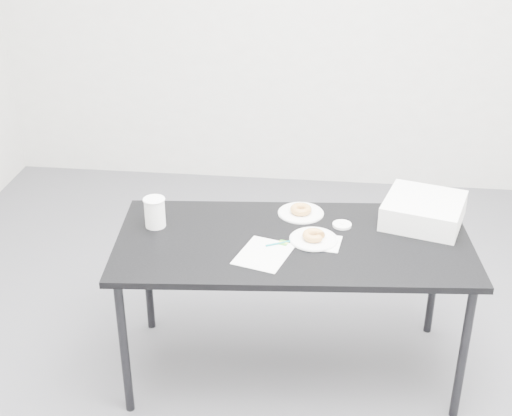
# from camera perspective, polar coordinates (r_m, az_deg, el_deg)

# --- Properties ---
(floor) EXTENTS (4.00, 4.00, 0.00)m
(floor) POSITION_cam_1_polar(r_m,az_deg,el_deg) (3.48, 0.25, -11.62)
(floor) COLOR #4F4F54
(floor) RESTS_ON ground
(table) EXTENTS (1.56, 0.83, 0.68)m
(table) POSITION_cam_1_polar(r_m,az_deg,el_deg) (3.05, 2.98, -3.39)
(table) COLOR black
(table) RESTS_ON floor
(scorecard) EXTENTS (0.25, 0.29, 0.00)m
(scorecard) POSITION_cam_1_polar(r_m,az_deg,el_deg) (2.91, 0.64, -3.70)
(scorecard) COLOR white
(scorecard) RESTS_ON table
(logo_patch) EXTENTS (0.05, 0.05, 0.00)m
(logo_patch) POSITION_cam_1_polar(r_m,az_deg,el_deg) (2.99, 2.20, -2.79)
(logo_patch) COLOR green
(logo_patch) RESTS_ON scorecard
(pen) EXTENTS (0.11, 0.06, 0.01)m
(pen) POSITION_cam_1_polar(r_m,az_deg,el_deg) (2.98, 1.82, -2.84)
(pen) COLOR #0B757D
(pen) RESTS_ON scorecard
(napkin) EXTENTS (0.16, 0.16, 0.00)m
(napkin) POSITION_cam_1_polar(r_m,az_deg,el_deg) (3.00, 5.40, -2.77)
(napkin) COLOR white
(napkin) RESTS_ON table
(plate_near) EXTENTS (0.20, 0.20, 0.01)m
(plate_near) POSITION_cam_1_polar(r_m,az_deg,el_deg) (3.02, 4.63, -2.50)
(plate_near) COLOR silver
(plate_near) RESTS_ON napkin
(donut_near) EXTENTS (0.12, 0.12, 0.03)m
(donut_near) POSITION_cam_1_polar(r_m,az_deg,el_deg) (3.01, 4.64, -2.20)
(donut_near) COLOR #C0773D
(donut_near) RESTS_ON plate_near
(plate_far) EXTENTS (0.21, 0.21, 0.01)m
(plate_far) POSITION_cam_1_polar(r_m,az_deg,el_deg) (3.23, 3.60, -0.41)
(plate_far) COLOR silver
(plate_far) RESTS_ON table
(donut_far) EXTENTS (0.11, 0.11, 0.03)m
(donut_far) POSITION_cam_1_polar(r_m,az_deg,el_deg) (3.22, 3.61, -0.11)
(donut_far) COLOR #C0773D
(donut_far) RESTS_ON plate_far
(coffee_cup) EXTENTS (0.09, 0.09, 0.13)m
(coffee_cup) POSITION_cam_1_polar(r_m,az_deg,el_deg) (3.12, -8.10, -0.34)
(coffee_cup) COLOR white
(coffee_cup) RESTS_ON table
(cup_lid) EXTENTS (0.08, 0.08, 0.01)m
(cup_lid) POSITION_cam_1_polar(r_m,az_deg,el_deg) (3.14, 6.90, -1.35)
(cup_lid) COLOR white
(cup_lid) RESTS_ON table
(bakery_box) EXTENTS (0.41, 0.41, 0.11)m
(bakery_box) POSITION_cam_1_polar(r_m,az_deg,el_deg) (3.22, 13.26, -0.20)
(bakery_box) COLOR silver
(bakery_box) RESTS_ON table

